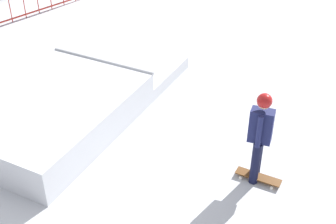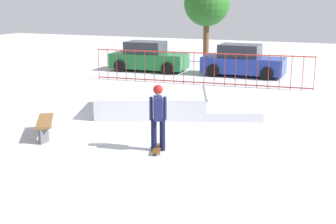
# 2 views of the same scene
# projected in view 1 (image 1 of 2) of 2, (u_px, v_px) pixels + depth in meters

# --- Properties ---
(ground_plane) EXTENTS (60.00, 60.00, 0.00)m
(ground_plane) POSITION_uv_depth(u_px,v_px,m) (86.00, 163.00, 8.46)
(ground_plane) COLOR #B7BABF
(skate_ramp) EXTENTS (5.96, 4.30, 0.74)m
(skate_ramp) POSITION_uv_depth(u_px,v_px,m) (68.00, 104.00, 9.55)
(skate_ramp) COLOR silver
(skate_ramp) RESTS_ON ground
(skater) EXTENTS (0.40, 0.44, 1.73)m
(skater) POSITION_uv_depth(u_px,v_px,m) (260.00, 131.00, 7.58)
(skater) COLOR black
(skater) RESTS_ON ground
(skateboard) EXTENTS (0.46, 0.82, 0.09)m
(skateboard) POSITION_uv_depth(u_px,v_px,m) (258.00, 177.00, 8.04)
(skateboard) COLOR #593314
(skateboard) RESTS_ON ground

